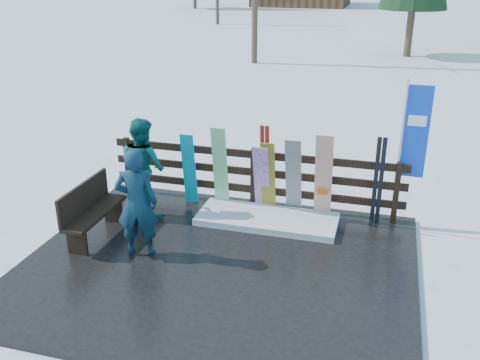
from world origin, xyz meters
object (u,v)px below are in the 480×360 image
(snowboard_0, at_px, (189,169))
(snowboard_5, at_px, (323,178))
(rental_flag, at_px, (412,137))
(person_front, at_px, (137,203))
(snowboard_1, at_px, (220,168))
(snowboard_2, at_px, (268,178))
(bench, at_px, (91,209))
(snowboard_4, at_px, (293,178))
(person_back, at_px, (143,167))
(snowboard_3, at_px, (262,179))

(snowboard_0, distance_m, snowboard_5, 2.54)
(rental_flag, height_order, person_front, rental_flag)
(snowboard_1, relative_size, person_front, 0.91)
(snowboard_2, xyz_separation_m, rental_flag, (2.41, 0.27, 0.90))
(bench, distance_m, snowboard_5, 4.05)
(snowboard_2, distance_m, snowboard_4, 0.46)
(bench, relative_size, person_back, 0.82)
(rental_flag, relative_size, person_back, 1.42)
(snowboard_3, distance_m, rental_flag, 2.72)
(snowboard_3, height_order, snowboard_5, snowboard_5)
(snowboard_1, xyz_separation_m, person_front, (-0.72, -2.02, 0.08))
(snowboard_1, xyz_separation_m, snowboard_2, (0.92, -0.00, -0.10))
(snowboard_0, relative_size, snowboard_5, 0.87)
(snowboard_5, height_order, person_front, person_front)
(bench, height_order, snowboard_0, snowboard_0)
(snowboard_1, bearing_deg, snowboard_3, 0.00)
(bench, bearing_deg, person_front, -16.86)
(snowboard_2, xyz_separation_m, snowboard_5, (1.00, 0.00, 0.11))
(snowboard_2, relative_size, person_back, 0.79)
(snowboard_0, bearing_deg, snowboard_3, 0.00)
(snowboard_2, height_order, snowboard_4, snowboard_4)
(snowboard_2, bearing_deg, rental_flag, 6.38)
(bench, height_order, person_back, person_back)
(snowboard_2, bearing_deg, snowboard_4, 0.00)
(bench, xyz_separation_m, rental_flag, (5.08, 1.98, 1.09))
(snowboard_5, bearing_deg, snowboard_0, -180.00)
(bench, relative_size, snowboard_2, 1.04)
(snowboard_4, xyz_separation_m, snowboard_5, (0.54, 0.00, 0.06))
(rental_flag, xyz_separation_m, person_front, (-4.05, -2.29, -0.71))
(snowboard_1, height_order, person_back, person_back)
(snowboard_2, xyz_separation_m, snowboard_4, (0.46, 0.00, 0.05))
(rental_flag, height_order, person_back, rental_flag)
(snowboard_0, xyz_separation_m, snowboard_1, (0.62, 0.00, 0.09))
(snowboard_5, bearing_deg, snowboard_3, 180.00)
(bench, distance_m, snowboard_1, 2.46)
(snowboard_1, distance_m, snowboard_3, 0.81)
(snowboard_1, xyz_separation_m, snowboard_3, (0.79, 0.00, -0.14))
(snowboard_0, height_order, snowboard_3, snowboard_0)
(snowboard_0, bearing_deg, snowboard_4, 0.00)
(snowboard_5, bearing_deg, snowboard_2, -180.00)
(snowboard_4, distance_m, snowboard_5, 0.54)
(bench, bearing_deg, snowboard_4, 28.69)
(person_back, bearing_deg, snowboard_0, -108.70)
(snowboard_3, height_order, rental_flag, rental_flag)
(snowboard_1, height_order, snowboard_2, snowboard_1)
(snowboard_3, height_order, person_front, person_front)
(snowboard_3, xyz_separation_m, snowboard_4, (0.59, 0.00, 0.10))
(person_back, bearing_deg, snowboard_2, -136.87)
(snowboard_4, relative_size, rental_flag, 0.61)
(snowboard_2, height_order, snowboard_3, snowboard_2)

